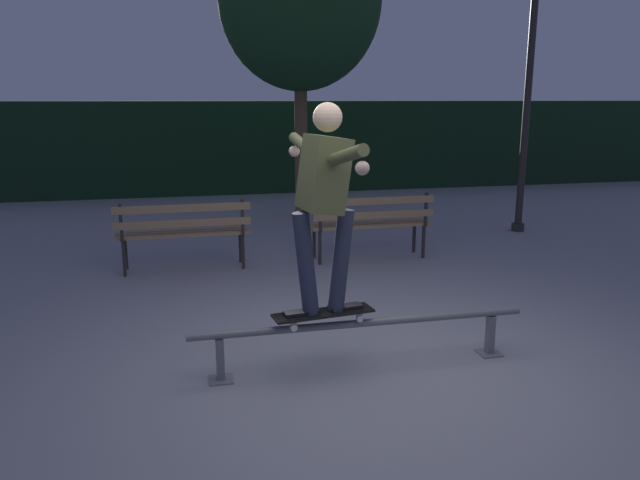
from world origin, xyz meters
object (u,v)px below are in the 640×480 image
at_px(park_bench_left_center, 371,220).
at_px(lamp_post_right, 530,70).
at_px(grind_rail, 362,330).
at_px(skateboard, 323,314).
at_px(park_bench_leftmost, 183,228).
at_px(skateboarder, 324,192).
at_px(tree_behind_benches, 300,0).

height_order(park_bench_left_center, lamp_post_right, lamp_post_right).
bearing_deg(park_bench_left_center, grind_rail, -108.66).
bearing_deg(lamp_post_right, park_bench_left_center, -157.21).
relative_size(skateboard, park_bench_leftmost, 0.50).
distance_m(skateboard, skateboarder, 0.94).
relative_size(grind_rail, skateboard, 3.35).
height_order(skateboarder, lamp_post_right, lamp_post_right).
relative_size(skateboard, skateboarder, 0.51).
height_order(skateboard, park_bench_left_center, park_bench_left_center).
relative_size(skateboard, park_bench_left_center, 0.50).
distance_m(skateboard, tree_behind_benches, 7.09).
xyz_separation_m(grind_rail, skateboard, (-0.31, -0.00, 0.16)).
bearing_deg(park_bench_left_center, tree_behind_benches, 95.65).
relative_size(grind_rail, lamp_post_right, 0.69).
relative_size(skateboard, lamp_post_right, 0.21).
relative_size(grind_rail, tree_behind_benches, 0.52).
xyz_separation_m(skateboarder, park_bench_left_center, (1.35, 3.10, -0.86)).
distance_m(skateboarder, park_bench_left_center, 3.49).
height_order(grind_rail, park_bench_leftmost, park_bench_leftmost).
height_order(skateboarder, park_bench_left_center, skateboarder).
bearing_deg(skateboard, skateboarder, 8.12).
relative_size(skateboarder, park_bench_left_center, 0.97).
bearing_deg(park_bench_left_center, skateboard, -113.63).
bearing_deg(lamp_post_right, skateboard, -134.31).
bearing_deg(skateboard, lamp_post_right, 45.69).
distance_m(skateboarder, park_bench_leftmost, 3.38).
height_order(grind_rail, lamp_post_right, lamp_post_right).
bearing_deg(skateboard, grind_rail, 0.00).
bearing_deg(tree_behind_benches, skateboarder, -99.52).
xyz_separation_m(grind_rail, park_bench_leftmost, (-1.33, 3.10, 0.23)).
bearing_deg(skateboarder, grind_rail, -0.08).
height_order(park_bench_leftmost, tree_behind_benches, tree_behind_benches).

